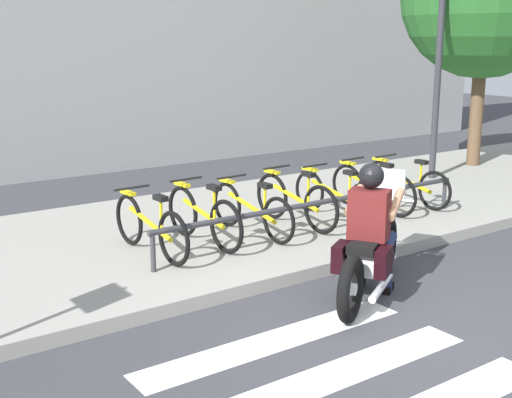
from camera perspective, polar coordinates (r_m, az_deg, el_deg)
name	(u,v)px	position (r m, az deg, el deg)	size (l,w,h in m)	color
ground_plane	(441,335)	(6.59, 15.39, -11.07)	(48.00, 48.00, 0.00)	#38383D
sidewalk	(212,230)	(9.43, -3.78, -2.65)	(24.00, 4.40, 0.15)	gray
crosswalk_stripe_2	(334,375)	(5.70, 6.62, -14.63)	(2.80, 0.40, 0.01)	white
crosswalk_stripe_3	(275,341)	(6.25, 1.61, -11.90)	(2.80, 0.40, 0.01)	white
motorcycle	(371,253)	(7.26, 9.76, -4.50)	(1.97, 1.26, 1.26)	black
rider	(371,221)	(7.09, 9.70, -1.82)	(0.77, 0.72, 1.46)	#591919
bicycle_0	(150,226)	(8.10, -8.97, -2.31)	(0.48, 1.70, 0.78)	black
bicycle_1	(203,216)	(8.44, -4.49, -1.49)	(0.48, 1.63, 0.80)	black
bicycle_2	(251,210)	(8.84, -0.39, -0.92)	(0.48, 1.71, 0.74)	black
bicycle_3	(295,201)	(9.27, 3.35, -0.14)	(0.48, 1.67, 0.80)	black
bicycle_4	(335,195)	(9.74, 6.74, 0.33)	(0.48, 1.70, 0.74)	black
bicycle_5	(372,188)	(10.24, 9.81, 0.92)	(0.48, 1.67, 0.76)	black
bicycle_6	(406,183)	(10.77, 12.58, 1.35)	(0.48, 1.69, 0.73)	black
bike_rack	(322,204)	(8.84, 5.61, -0.43)	(5.03, 0.07, 0.49)	#333338
street_lamp	(439,54)	(12.76, 15.26, 11.78)	(0.28, 0.28, 3.95)	#2D2D33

